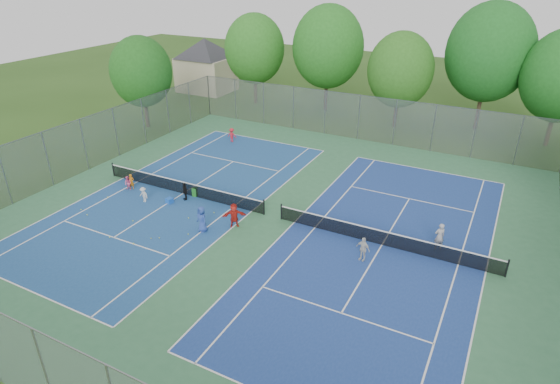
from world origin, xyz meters
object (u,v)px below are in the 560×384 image
at_px(net_left, 182,188).
at_px(net_right, 383,238).
at_px(ball_hopper, 195,192).
at_px(ball_crate, 170,201).
at_px(instructor, 439,237).

bearing_deg(net_left, net_right, 0.00).
bearing_deg(ball_hopper, net_right, -0.44).
distance_m(net_left, net_right, 14.00).
bearing_deg(net_left, ball_hopper, 5.93).
relative_size(net_left, ball_crate, 32.02).
height_order(ball_crate, ball_hopper, ball_hopper).
bearing_deg(net_left, instructor, 3.57).
distance_m(net_left, ball_hopper, 0.97).
relative_size(net_right, ball_hopper, 20.94).
distance_m(net_left, instructor, 16.88).
xyz_separation_m(net_right, instructor, (2.84, 1.05, 0.35)).
distance_m(ball_crate, instructor, 16.98).
bearing_deg(ball_hopper, instructor, 3.43).
bearing_deg(instructor, net_right, -16.21).
bearing_deg(ball_hopper, ball_crate, -119.51).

